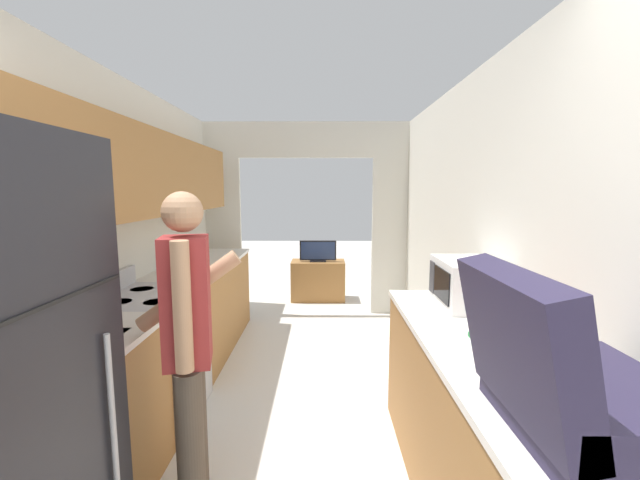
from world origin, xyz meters
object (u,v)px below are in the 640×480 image
(microwave, at_px, (466,283))
(television, at_px, (318,251))
(book_stack, at_px, (502,341))
(range_oven, at_px, (152,356))
(tv_cabinet, at_px, (318,280))
(suitcase, at_px, (566,384))
(person, at_px, (189,351))

(microwave, xyz_separation_m, television, (-0.98, 3.28, -0.32))
(microwave, bearing_deg, book_stack, -95.67)
(range_oven, bearing_deg, tv_cabinet, 69.65)
(range_oven, xyz_separation_m, suitcase, (1.94, -1.57, 0.61))
(range_oven, xyz_separation_m, microwave, (2.13, -0.23, 0.60))
(range_oven, distance_m, microwave, 2.22)
(microwave, bearing_deg, television, 106.64)
(suitcase, distance_m, book_stack, 0.70)
(range_oven, bearing_deg, suitcase, -38.95)
(microwave, relative_size, tv_cabinet, 0.63)
(suitcase, bearing_deg, book_stack, 79.49)
(range_oven, distance_m, suitcase, 2.57)
(suitcase, bearing_deg, person, 152.99)
(range_oven, height_order, television, range_oven)
(tv_cabinet, bearing_deg, book_stack, -77.08)
(suitcase, relative_size, microwave, 1.17)
(suitcase, bearing_deg, television, 99.69)
(book_stack, bearing_deg, tv_cabinet, 102.92)
(person, distance_m, suitcase, 1.54)
(book_stack, height_order, tv_cabinet, book_stack)
(person, xyz_separation_m, television, (0.57, 3.93, -0.14))
(book_stack, relative_size, television, 0.57)
(range_oven, bearing_deg, television, 69.39)
(range_oven, distance_m, television, 3.27)
(tv_cabinet, bearing_deg, suitcase, -80.40)
(range_oven, distance_m, book_stack, 2.30)
(television, bearing_deg, suitcase, -80.31)
(book_stack, distance_m, tv_cabinet, 4.14)
(microwave, height_order, book_stack, microwave)
(microwave, bearing_deg, tv_cabinet, 106.44)
(tv_cabinet, distance_m, television, 0.45)
(person, relative_size, microwave, 3.30)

